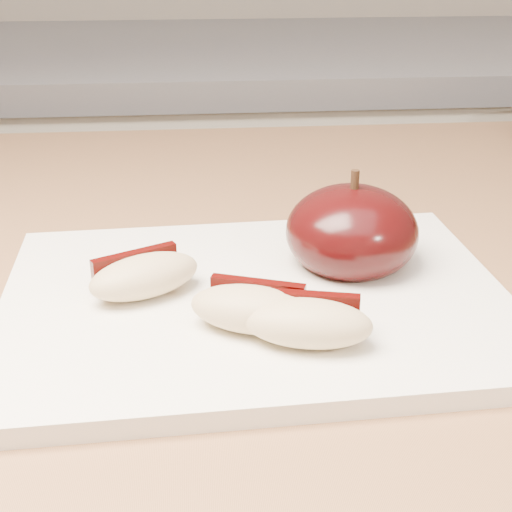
{
  "coord_description": "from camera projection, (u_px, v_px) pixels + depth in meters",
  "views": [
    {
      "loc": [
        -0.06,
        0.01,
        1.12
      ],
      "look_at": [
        -0.03,
        0.39,
        0.94
      ],
      "focal_mm": 50.0,
      "sensor_mm": 36.0,
      "label": 1
    }
  ],
  "objects": [
    {
      "name": "apple_wedge_b",
      "position": [
        252.0,
        308.0,
        0.39
      ],
      "size": [
        0.08,
        0.06,
        0.03
      ],
      "rotation": [
        0.0,
        0.0,
        -0.35
      ],
      "color": "tan",
      "rests_on": "cutting_board"
    },
    {
      "name": "apple_half",
      "position": [
        352.0,
        232.0,
        0.47
      ],
      "size": [
        0.11,
        0.11,
        0.07
      ],
      "rotation": [
        0.0,
        0.0,
        0.36
      ],
      "color": "black",
      "rests_on": "cutting_board"
    },
    {
      "name": "apple_wedge_c",
      "position": [
        308.0,
        322.0,
        0.38
      ],
      "size": [
        0.08,
        0.05,
        0.03
      ],
      "rotation": [
        0.0,
        0.0,
        -0.23
      ],
      "color": "tan",
      "rests_on": "cutting_board"
    },
    {
      "name": "back_cabinet",
      "position": [
        231.0,
        296.0,
        1.36
      ],
      "size": [
        2.4,
        0.62,
        0.94
      ],
      "color": "silver",
      "rests_on": "ground"
    },
    {
      "name": "cutting_board",
      "position": [
        256.0,
        302.0,
        0.44
      ],
      "size": [
        0.32,
        0.24,
        0.01
      ],
      "primitive_type": "cube",
      "rotation": [
        0.0,
        0.0,
        0.04
      ],
      "color": "white",
      "rests_on": "island_counter"
    },
    {
      "name": "apple_wedge_a",
      "position": [
        143.0,
        275.0,
        0.43
      ],
      "size": [
        0.08,
        0.06,
        0.03
      ],
      "rotation": [
        0.0,
        0.0,
        0.46
      ],
      "color": "tan",
      "rests_on": "cutting_board"
    }
  ]
}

